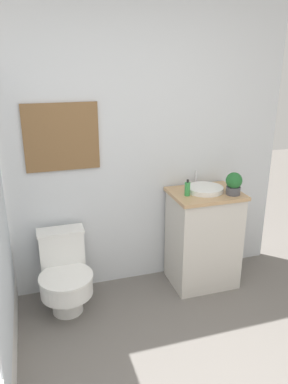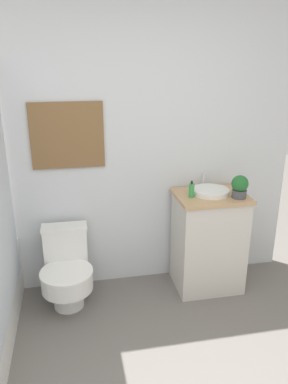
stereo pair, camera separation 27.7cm
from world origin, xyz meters
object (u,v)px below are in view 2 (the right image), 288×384
Objects in this scene: potted_plant at (240,186)px; soap_bottle at (191,190)px; sink at (210,191)px; toilet at (67,270)px.

soap_bottle is at bearing 166.93° from potted_plant.
soap_bottle reaches higher than sink.
potted_plant is (0.38, -0.09, 0.04)m from soap_bottle.
soap_bottle is at bearing -0.15° from toilet.
sink is 0.20m from soap_bottle.
toilet is 1.84× the size of sink.
soap_bottle reaches higher than toilet.
sink is 2.52× the size of soap_bottle.
soap_bottle is (-0.18, -0.05, 0.04)m from sink.
potted_plant is (0.19, -0.14, 0.08)m from sink.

